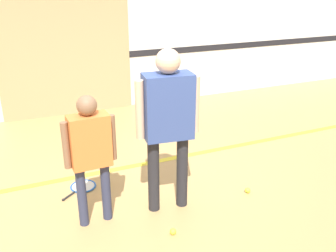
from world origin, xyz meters
name	(u,v)px	position (x,y,z in m)	size (l,w,h in m)	color
ground_plane	(148,204)	(0.00, 0.00, 0.00)	(16.00, 16.00, 0.00)	tan
wall_back	(77,26)	(0.00, 3.49, 1.60)	(16.00, 0.07, 3.20)	silver
wall_panel	(66,57)	(-0.26, 3.43, 1.06)	(2.36, 0.05, 2.13)	tan
floor_stripe	(123,168)	(0.00, 0.94, 0.00)	(14.40, 0.10, 0.01)	yellow
person_instructor	(168,115)	(0.19, -0.13, 1.09)	(0.67, 0.33, 1.77)	#232328
person_student_left	(90,147)	(-0.61, -0.08, 0.85)	(0.52, 0.23, 1.38)	#2D334C
racket_spare_on_floor	(82,187)	(-0.61, 0.66, 0.01)	(0.51, 0.45, 0.03)	blue
tennis_ball_near_instructor	(173,232)	(0.04, -0.60, 0.03)	(0.07, 0.07, 0.07)	#CCE038
tennis_ball_by_spare_racket	(107,184)	(-0.32, 0.56, 0.03)	(0.07, 0.07, 0.07)	#CCE038
tennis_ball_stray_left	(248,190)	(1.18, -0.25, 0.03)	(0.07, 0.07, 0.07)	#CCE038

